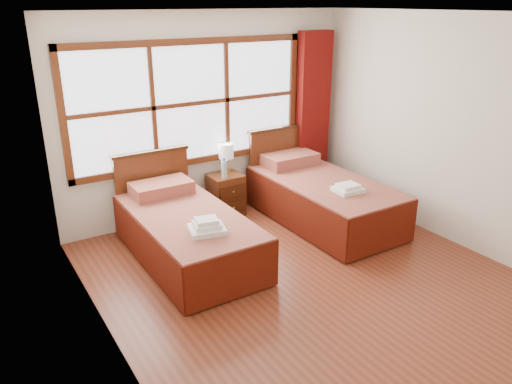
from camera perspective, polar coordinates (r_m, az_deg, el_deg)
floor at (r=5.22m, az=6.47°, el=-10.23°), size 4.50×4.50×0.00m
ceiling at (r=4.46m, az=7.91°, el=19.62°), size 4.50×4.50×0.00m
wall_back at (r=6.51m, az=-5.49°, el=8.58°), size 4.00×0.00×4.00m
wall_left at (r=3.81m, az=-17.03°, el=-1.44°), size 0.00×4.50×4.50m
wall_right at (r=6.10m, az=22.01°, el=6.29°), size 0.00×4.50×4.50m
window at (r=6.33m, az=-7.44°, el=9.99°), size 3.16×0.06×1.56m
curtain at (r=7.27m, az=6.50°, el=8.81°), size 0.50×0.16×2.30m
bed_left at (r=5.59m, az=-8.03°, el=-4.50°), size 1.03×2.05×1.00m
bed_right at (r=6.51m, az=7.39°, el=-0.54°), size 1.08×2.10×1.05m
nightstand at (r=6.63m, az=-3.47°, el=-0.33°), size 0.42×0.42×0.56m
towels_left at (r=4.99m, az=-5.63°, el=-3.98°), size 0.41×0.37×0.15m
towels_right at (r=6.04m, az=10.47°, el=0.40°), size 0.34×0.30×0.09m
lamp at (r=6.60m, az=-3.45°, el=4.60°), size 0.20×0.20×0.38m
bottle_near at (r=6.39m, az=-3.69°, el=2.60°), size 0.07×0.07×0.25m
bottle_far at (r=6.40m, az=-3.64°, el=2.66°), size 0.07×0.07×0.26m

